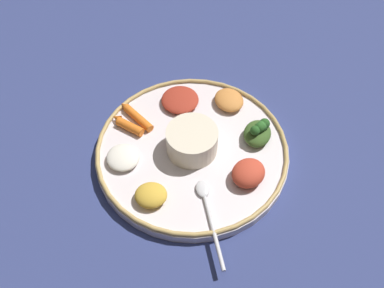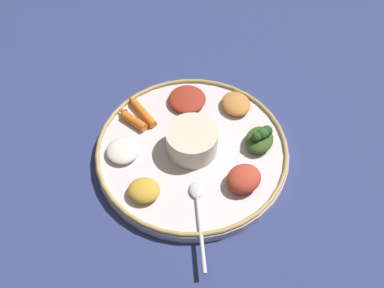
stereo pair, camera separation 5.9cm
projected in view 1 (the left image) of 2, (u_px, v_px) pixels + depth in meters
ground_plane at (192, 155)px, 0.83m from camera, size 2.40×2.40×0.00m
platter at (192, 152)px, 0.82m from camera, size 0.36×0.36×0.02m
platter_rim at (192, 148)px, 0.81m from camera, size 0.35×0.35×0.01m
center_bowl at (192, 140)px, 0.79m from camera, size 0.09×0.09×0.05m
spoon at (208, 208)px, 0.73m from camera, size 0.15×0.10×0.01m
greens_pile at (258, 132)px, 0.81m from camera, size 0.07×0.05×0.04m
carrot_near_spoon at (136, 116)px, 0.85m from camera, size 0.05×0.09×0.02m
carrot_outer at (128, 124)px, 0.84m from camera, size 0.03×0.07×0.02m
mound_lentil_yellow at (151, 195)px, 0.74m from camera, size 0.07×0.07×0.02m
mound_beet at (180, 100)px, 0.87m from camera, size 0.09×0.09×0.02m
mound_rice_white at (123, 157)px, 0.79m from camera, size 0.08×0.08×0.02m
mound_berbere_red at (248, 173)px, 0.76m from camera, size 0.08×0.07×0.03m
mound_squash at (229, 100)px, 0.87m from camera, size 0.08×0.08×0.02m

